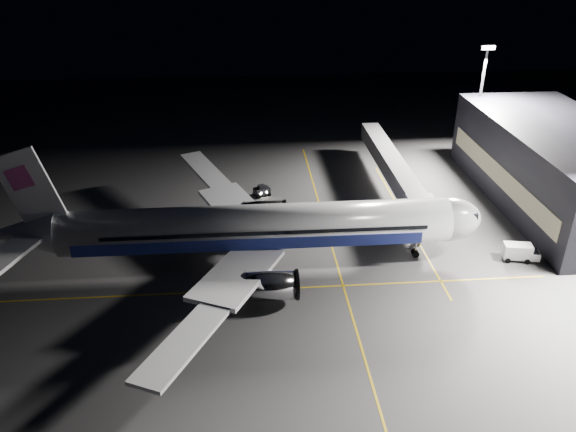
% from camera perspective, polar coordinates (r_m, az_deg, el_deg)
% --- Properties ---
extents(ground, '(200.00, 200.00, 0.00)m').
position_cam_1_polar(ground, '(72.40, -3.02, -4.76)').
color(ground, '#4C4C4F').
rests_on(ground, ground).
extents(guide_line_main, '(0.25, 80.00, 0.01)m').
position_cam_1_polar(guide_line_main, '(73.24, 4.85, -4.41)').
color(guide_line_main, gold).
rests_on(guide_line_main, ground).
extents(guide_line_cross, '(70.00, 0.25, 0.01)m').
position_cam_1_polar(guide_line_cross, '(67.41, -2.84, -7.48)').
color(guide_line_cross, gold).
rests_on(guide_line_cross, ground).
extents(guide_line_side, '(0.25, 40.00, 0.01)m').
position_cam_1_polar(guide_line_side, '(84.26, 11.86, -0.39)').
color(guide_line_side, gold).
rests_on(guide_line_side, ground).
extents(airliner, '(61.48, 54.22, 16.64)m').
position_cam_1_polar(airliner, '(69.77, -4.00, -1.21)').
color(airliner, silver).
rests_on(airliner, ground).
extents(terminal, '(18.12, 40.00, 12.00)m').
position_cam_1_polar(terminal, '(94.57, 25.72, 4.54)').
color(terminal, black).
rests_on(terminal, ground).
extents(jet_bridge, '(3.60, 34.40, 6.30)m').
position_cam_1_polar(jet_bridge, '(89.33, 10.79, 4.63)').
color(jet_bridge, '#B2B2B7').
rests_on(jet_bridge, ground).
extents(floodlight_mast_north, '(2.40, 0.68, 20.70)m').
position_cam_1_polar(floodlight_mast_north, '(105.20, 18.97, 11.63)').
color(floodlight_mast_north, '#59595E').
rests_on(floodlight_mast_north, ground).
extents(service_truck, '(4.73, 2.58, 2.30)m').
position_cam_1_polar(service_truck, '(78.16, 22.54, -3.39)').
color(service_truck, white).
rests_on(service_truck, ground).
extents(baggage_tug, '(2.99, 2.74, 1.77)m').
position_cam_1_polar(baggage_tug, '(89.73, -2.68, 2.58)').
color(baggage_tug, black).
rests_on(baggage_tug, ground).
extents(safety_cone_a, '(0.39, 0.39, 0.58)m').
position_cam_1_polar(safety_cone_a, '(75.68, -2.61, -2.94)').
color(safety_cone_a, '#EC5509').
rests_on(safety_cone_a, ground).
extents(safety_cone_b, '(0.43, 0.43, 0.65)m').
position_cam_1_polar(safety_cone_b, '(75.88, 0.59, -2.79)').
color(safety_cone_b, '#EC5509').
rests_on(safety_cone_b, ground).
extents(safety_cone_c, '(0.35, 0.35, 0.52)m').
position_cam_1_polar(safety_cone_c, '(80.69, -0.65, -0.86)').
color(safety_cone_c, '#EC5509').
rests_on(safety_cone_c, ground).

